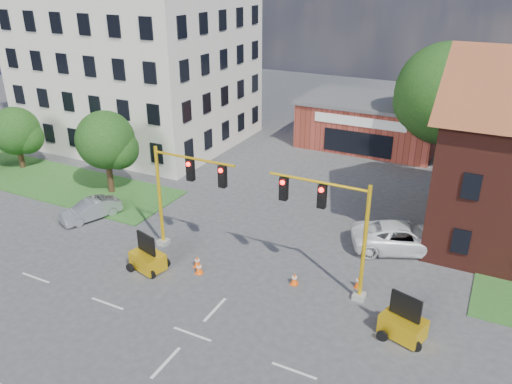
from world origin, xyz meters
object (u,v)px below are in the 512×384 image
trailer_east (403,325)px  pickup_white (403,237)px  trailer_west (148,259)px  signal_mast_east (332,223)px  signal_mast_west (183,190)px

trailer_east → pickup_white: (-1.60, 7.70, 0.16)m
trailer_west → pickup_white: size_ratio=0.35×
signal_mast_east → trailer_west: bearing=-164.8°
signal_mast_west → trailer_east: 13.39m
signal_mast_west → trailer_west: size_ratio=2.96×
pickup_white → signal_mast_west: bearing=94.5°
signal_mast_west → trailer_west: bearing=-106.4°
trailer_west → signal_mast_west: bearing=89.0°
trailer_west → pickup_white: bearing=50.4°
pickup_white → trailer_west: bearing=102.1°
trailer_east → pickup_white: size_ratio=0.36×
trailer_east → signal_mast_east: bearing=173.0°
signal_mast_west → trailer_west: 4.23m
signal_mast_east → pickup_white: size_ratio=1.04×
trailer_west → signal_mast_east: bearing=30.7°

